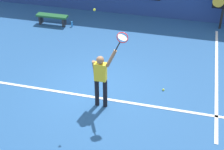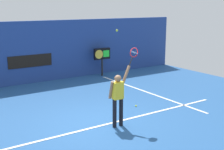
{
  "view_description": "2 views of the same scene",
  "coord_description": "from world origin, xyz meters",
  "px_view_note": "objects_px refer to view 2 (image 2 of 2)",
  "views": [
    {
      "loc": [
        2.71,
        -8.45,
        6.34
      ],
      "look_at": [
        0.62,
        -0.42,
        0.98
      ],
      "focal_mm": 54.77,
      "sensor_mm": 36.0,
      "label": 1
    },
    {
      "loc": [
        -5.04,
        -8.39,
        3.82
      ],
      "look_at": [
        0.65,
        0.12,
        1.51
      ],
      "focal_mm": 50.03,
      "sensor_mm": 36.0,
      "label": 2
    }
  ],
  "objects_px": {
    "tennis_ball": "(117,31)",
    "scoreboard_clock": "(102,55)",
    "spare_ball": "(136,106)",
    "tennis_player": "(118,96)",
    "tennis_racket": "(134,53)"
  },
  "relations": [
    {
      "from": "tennis_ball",
      "to": "scoreboard_clock",
      "type": "xyz_separation_m",
      "value": [
        3.58,
        6.58,
        -1.91
      ]
    },
    {
      "from": "tennis_player",
      "to": "spare_ball",
      "type": "height_order",
      "value": "tennis_player"
    },
    {
      "from": "tennis_racket",
      "to": "spare_ball",
      "type": "relative_size",
      "value": 9.13
    },
    {
      "from": "tennis_ball",
      "to": "tennis_player",
      "type": "bearing_deg",
      "value": 38.04
    },
    {
      "from": "tennis_racket",
      "to": "tennis_ball",
      "type": "xyz_separation_m",
      "value": [
        -0.7,
        -0.08,
        0.76
      ]
    },
    {
      "from": "spare_ball",
      "to": "tennis_racket",
      "type": "bearing_deg",
      "value": -131.96
    },
    {
      "from": "tennis_ball",
      "to": "scoreboard_clock",
      "type": "distance_m",
      "value": 7.73
    },
    {
      "from": "scoreboard_clock",
      "to": "spare_ball",
      "type": "distance_m",
      "value": 5.67
    },
    {
      "from": "tennis_player",
      "to": "spare_ball",
      "type": "distance_m",
      "value": 2.32
    },
    {
      "from": "tennis_player",
      "to": "spare_ball",
      "type": "relative_size",
      "value": 28.79
    },
    {
      "from": "tennis_ball",
      "to": "scoreboard_clock",
      "type": "bearing_deg",
      "value": 61.49
    },
    {
      "from": "tennis_racket",
      "to": "scoreboard_clock",
      "type": "xyz_separation_m",
      "value": [
        2.87,
        6.5,
        -1.15
      ]
    },
    {
      "from": "tennis_racket",
      "to": "spare_ball",
      "type": "xyz_separation_m",
      "value": [
        1.11,
        1.23,
        -2.28
      ]
    },
    {
      "from": "tennis_racket",
      "to": "spare_ball",
      "type": "height_order",
      "value": "tennis_racket"
    },
    {
      "from": "tennis_player",
      "to": "tennis_racket",
      "type": "distance_m",
      "value": 1.43
    }
  ]
}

